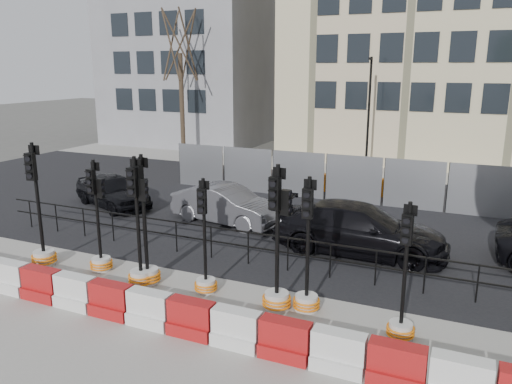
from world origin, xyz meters
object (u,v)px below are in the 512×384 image
at_px(car_a, 113,190).
at_px(car_c, 359,229).
at_px(traffic_signal_h, 402,312).
at_px(traffic_signal_d, 140,256).
at_px(traffic_signal_a, 42,241).

bearing_deg(car_a, car_c, -73.61).
bearing_deg(car_c, traffic_signal_h, -158.02).
bearing_deg(traffic_signal_d, traffic_signal_a, 175.82).
distance_m(traffic_signal_d, traffic_signal_h, 6.53).
bearing_deg(car_c, car_a, 83.18).
distance_m(traffic_signal_a, traffic_signal_h, 9.90).
distance_m(traffic_signal_h, car_c, 4.96).
height_order(traffic_signal_d, traffic_signal_h, traffic_signal_d).
bearing_deg(traffic_signal_h, car_c, 119.49).
height_order(car_a, car_c, car_c).
bearing_deg(traffic_signal_d, car_a, 130.19).
height_order(traffic_signal_d, car_c, traffic_signal_d).
xyz_separation_m(traffic_signal_a, traffic_signal_d, (3.38, -0.01, 0.08)).
distance_m(traffic_signal_a, traffic_signal_d, 3.38).
bearing_deg(traffic_signal_a, car_c, 19.88).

